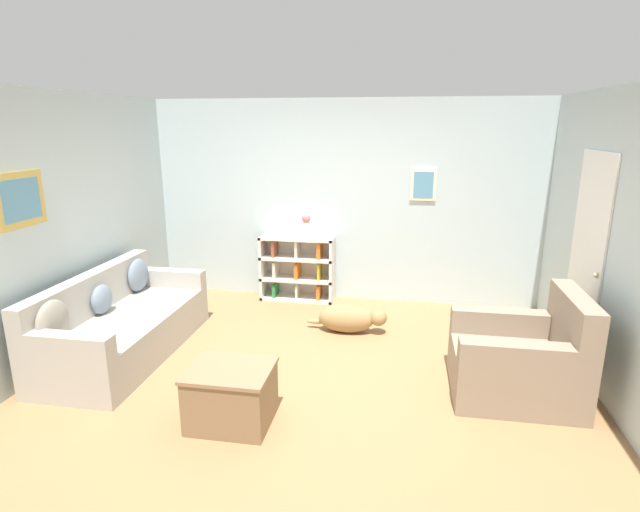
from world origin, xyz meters
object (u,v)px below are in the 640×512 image
(bookshelf, at_px, (298,268))
(recliner_chair, at_px, (523,360))
(couch, at_px, (121,325))
(coffee_table, at_px, (231,394))
(dog, at_px, (349,319))
(vase, at_px, (306,224))

(bookshelf, relative_size, recliner_chair, 0.94)
(couch, height_order, coffee_table, couch)
(dog, bearing_deg, coffee_table, -110.32)
(bookshelf, bearing_deg, recliner_chair, -40.56)
(vase, bearing_deg, coffee_table, -90.46)
(couch, xyz_separation_m, coffee_table, (1.52, -0.99, -0.06))
(couch, bearing_deg, recliner_chair, -2.30)
(dog, distance_m, vase, 1.48)
(couch, distance_m, vase, 2.56)
(couch, relative_size, dog, 2.23)
(bookshelf, distance_m, vase, 0.62)
(recliner_chair, distance_m, vase, 3.17)
(couch, relative_size, coffee_table, 3.19)
(couch, bearing_deg, dog, 22.60)
(couch, height_order, dog, couch)
(coffee_table, height_order, vase, vase)
(bookshelf, bearing_deg, coffee_table, -88.01)
(couch, distance_m, dog, 2.42)
(coffee_table, xyz_separation_m, vase, (0.02, 2.89, 0.78))
(coffee_table, bearing_deg, vase, 89.54)
(dog, bearing_deg, recliner_chair, -33.73)
(bookshelf, xyz_separation_m, recliner_chair, (2.43, -2.08, -0.10))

